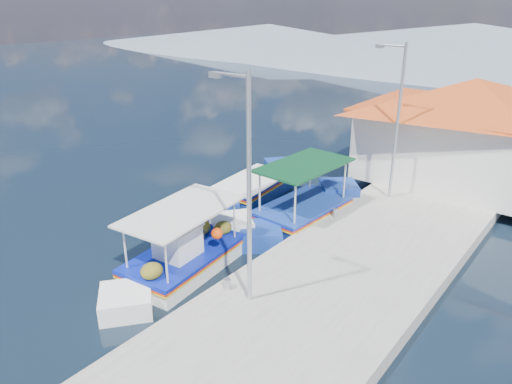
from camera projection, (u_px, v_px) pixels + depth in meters
The scene contains 9 objects.
ground at pixel (86, 288), 14.18m from camera, with size 160.00×160.00×0.00m, color black.
quay at pixel (361, 262), 15.08m from camera, with size 5.00×44.00×0.50m, color #A2A098.
bollards at pixel (293, 240), 15.58m from camera, with size 0.20×17.20×0.30m.
main_caique at pixel (186, 257), 15.01m from camera, with size 2.49×6.98×2.31m.
caique_green_canopy at pixel (304, 212), 18.30m from camera, with size 2.34×6.91×2.59m.
caique_blue_hull at pixel (254, 189), 20.62m from camera, with size 2.35×6.67×1.19m.
harbor_building at pixel (469, 128), 20.52m from camera, with size 10.49×10.49×4.40m.
lamp_post_near at pixel (246, 181), 11.60m from camera, with size 1.21×0.14×6.00m.
lamp_post_far at pixel (396, 115), 18.16m from camera, with size 1.21×0.14×6.00m.
Camera 1 is at (11.39, -6.39, 7.98)m, focal length 33.65 mm.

